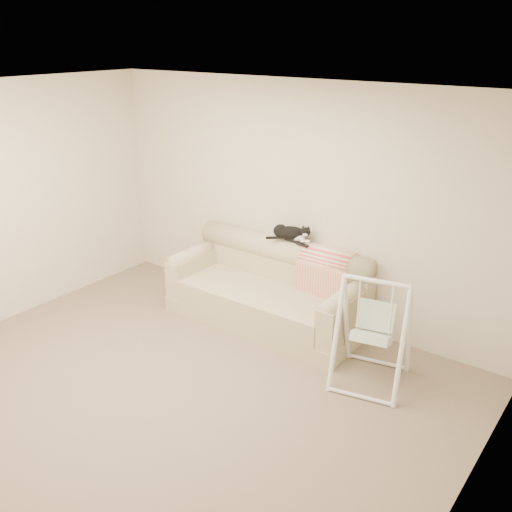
{
  "coord_description": "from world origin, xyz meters",
  "views": [
    {
      "loc": [
        3.2,
        -3.08,
        3.03
      ],
      "look_at": [
        -0.02,
        1.27,
        0.9
      ],
      "focal_mm": 40.0,
      "sensor_mm": 36.0,
      "label": 1
    }
  ],
  "objects_px": {
    "remote_b": "(302,245)",
    "baby_swing": "(373,331)",
    "tuxedo_cat": "(291,233)",
    "sofa": "(269,291)",
    "remote_a": "(292,240)"
  },
  "relations": [
    {
      "from": "remote_b",
      "to": "baby_swing",
      "type": "bearing_deg",
      "value": -28.38
    },
    {
      "from": "remote_a",
      "to": "remote_b",
      "type": "xyz_separation_m",
      "value": [
        0.17,
        -0.05,
        -0.0
      ]
    },
    {
      "from": "baby_swing",
      "to": "remote_b",
      "type": "bearing_deg",
      "value": 151.62
    },
    {
      "from": "tuxedo_cat",
      "to": "baby_swing",
      "type": "distance_m",
      "value": 1.57
    },
    {
      "from": "tuxedo_cat",
      "to": "sofa",
      "type": "bearing_deg",
      "value": -115.32
    },
    {
      "from": "sofa",
      "to": "baby_swing",
      "type": "xyz_separation_m",
      "value": [
        1.45,
        -0.43,
        0.17
      ]
    },
    {
      "from": "remote_a",
      "to": "tuxedo_cat",
      "type": "bearing_deg",
      "value": -154.04
    },
    {
      "from": "remote_a",
      "to": "tuxedo_cat",
      "type": "distance_m",
      "value": 0.08
    },
    {
      "from": "sofa",
      "to": "remote_b",
      "type": "bearing_deg",
      "value": 34.27
    },
    {
      "from": "sofa",
      "to": "baby_swing",
      "type": "relative_size",
      "value": 2.11
    },
    {
      "from": "remote_a",
      "to": "baby_swing",
      "type": "height_order",
      "value": "baby_swing"
    },
    {
      "from": "remote_b",
      "to": "baby_swing",
      "type": "relative_size",
      "value": 0.17
    },
    {
      "from": "sofa",
      "to": "remote_b",
      "type": "relative_size",
      "value": 12.47
    },
    {
      "from": "remote_a",
      "to": "remote_b",
      "type": "relative_size",
      "value": 1.04
    },
    {
      "from": "remote_a",
      "to": "baby_swing",
      "type": "bearing_deg",
      "value": -26.89
    }
  ]
}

